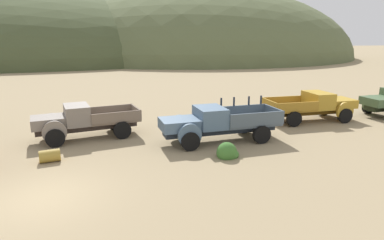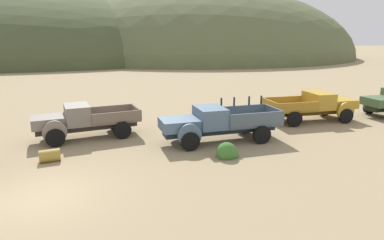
{
  "view_description": "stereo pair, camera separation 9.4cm",
  "coord_description": "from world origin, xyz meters",
  "px_view_note": "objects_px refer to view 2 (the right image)",
  "views": [
    {
      "loc": [
        2.54,
        -11.69,
        5.54
      ],
      "look_at": [
        6.51,
        4.99,
        1.22
      ],
      "focal_mm": 31.59,
      "sensor_mm": 36.0,
      "label": 1
    },
    {
      "loc": [
        2.63,
        -11.72,
        5.54
      ],
      "look_at": [
        6.51,
        4.99,
        1.22
      ],
      "focal_mm": 31.59,
      "sensor_mm": 36.0,
      "label": 2
    }
  ],
  "objects_px": {
    "truck_chalk_blue": "(213,123)",
    "oil_drum_spare": "(50,156)",
    "truck_primer_gray": "(80,121)",
    "truck_mustard": "(317,106)"
  },
  "relations": [
    {
      "from": "truck_chalk_blue",
      "to": "truck_mustard",
      "type": "xyz_separation_m",
      "value": [
        8.07,
        2.96,
        -0.02
      ]
    },
    {
      "from": "truck_primer_gray",
      "to": "truck_chalk_blue",
      "type": "bearing_deg",
      "value": 150.88
    },
    {
      "from": "truck_primer_gray",
      "to": "truck_chalk_blue",
      "type": "height_order",
      "value": "truck_chalk_blue"
    },
    {
      "from": "truck_chalk_blue",
      "to": "oil_drum_spare",
      "type": "xyz_separation_m",
      "value": [
        -7.99,
        -1.12,
        -0.74
      ]
    },
    {
      "from": "truck_mustard",
      "to": "oil_drum_spare",
      "type": "bearing_deg",
      "value": -166.62
    },
    {
      "from": "truck_chalk_blue",
      "to": "truck_mustard",
      "type": "height_order",
      "value": "truck_chalk_blue"
    },
    {
      "from": "truck_primer_gray",
      "to": "truck_mustard",
      "type": "bearing_deg",
      "value": 171.58
    },
    {
      "from": "oil_drum_spare",
      "to": "truck_primer_gray",
      "type": "bearing_deg",
      "value": 72.13
    },
    {
      "from": "truck_primer_gray",
      "to": "oil_drum_spare",
      "type": "relative_size",
      "value": 5.99
    },
    {
      "from": "truck_primer_gray",
      "to": "oil_drum_spare",
      "type": "xyz_separation_m",
      "value": [
        -1.08,
        -3.35,
        -0.72
      ]
    }
  ]
}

